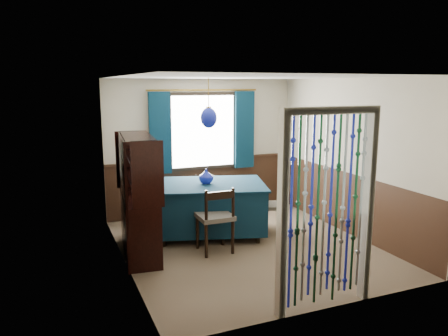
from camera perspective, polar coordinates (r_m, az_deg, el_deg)
name	(u,v)px	position (r m, az deg, el deg)	size (l,w,h in m)	color
floor	(247,246)	(6.68, 3.06, -10.19)	(4.00, 4.00, 0.00)	brown
ceiling	(249,77)	(6.24, 3.30, 11.79)	(4.00, 4.00, 0.00)	silver
wall_back	(202,147)	(8.17, -2.87, 2.76)	(3.60, 3.60, 0.00)	beige
wall_front	(331,197)	(4.66, 13.83, -3.71)	(3.60, 3.60, 0.00)	beige
wall_left	(123,174)	(5.81, -13.08, -0.81)	(4.00, 4.00, 0.00)	beige
wall_right	(349,157)	(7.29, 16.07, 1.37)	(4.00, 4.00, 0.00)	beige
wainscot_back	(203,186)	(8.29, -2.79, -2.39)	(3.60, 3.60, 0.00)	#3A2316
wainscot_front	(327,265)	(4.91, 13.33, -12.19)	(3.60, 3.60, 0.00)	#3A2316
wainscot_left	(126,229)	(6.00, -12.63, -7.83)	(4.00, 4.00, 0.00)	#3A2316
wainscot_right	(346,202)	(7.43, 15.67, -4.35)	(4.00, 4.00, 0.00)	#3A2316
window	(203,131)	(8.08, -2.78, 4.82)	(1.32, 0.12, 1.42)	black
doorway	(327,214)	(4.76, 13.30, -5.88)	(1.16, 0.12, 2.18)	silver
dining_table	(209,206)	(7.03, -1.94, -4.94)	(2.03, 1.66, 0.85)	#0A2637
chair_near	(216,218)	(6.30, -1.11, -6.50)	(0.48, 0.46, 0.98)	black
chair_far	(204,197)	(7.76, -2.64, -3.84)	(0.53, 0.52, 0.80)	black
chair_left	(147,208)	(7.08, -10.04, -5.22)	(0.57, 0.58, 0.86)	black
chair_right	(273,206)	(7.18, 6.45, -4.93)	(0.52, 0.53, 0.85)	black
sideboard	(139,214)	(6.31, -11.07, -5.95)	(0.59, 1.35, 1.71)	black
pendant_lamp	(209,118)	(6.78, -2.02, 6.58)	(0.26, 0.26, 0.77)	olive
vase_table	(206,177)	(6.93, -2.35, -1.15)	(0.21, 0.21, 0.22)	navy
bowl_shelf	(145,175)	(5.93, -10.23, -0.97)	(0.23, 0.23, 0.06)	beige
vase_sideboard	(138,185)	(6.53, -11.22, -2.23)	(0.16, 0.16, 0.17)	beige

